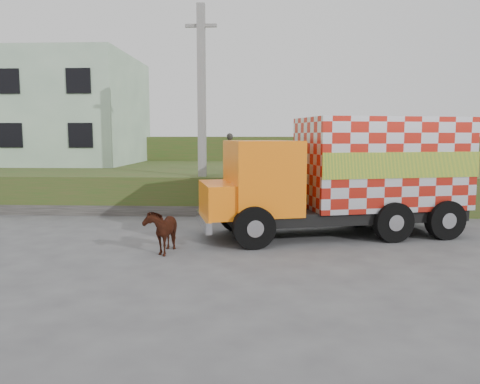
{
  "coord_description": "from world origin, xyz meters",
  "views": [
    {
      "loc": [
        1.31,
        -13.54,
        3.07
      ],
      "look_at": [
        0.63,
        1.17,
        1.3
      ],
      "focal_mm": 35.0,
      "sensor_mm": 36.0,
      "label": 1
    }
  ],
  "objects_px": {
    "pedestrian": "(230,152)",
    "utility_pole": "(202,110)",
    "cargo_truck": "(348,175)",
    "cow": "(162,230)"
  },
  "relations": [
    {
      "from": "cargo_truck",
      "to": "cow",
      "type": "relative_size",
      "value": 6.02
    },
    {
      "from": "cargo_truck",
      "to": "pedestrian",
      "type": "relative_size",
      "value": 5.02
    },
    {
      "from": "cow",
      "to": "pedestrian",
      "type": "bearing_deg",
      "value": 85.63
    },
    {
      "from": "utility_pole",
      "to": "cow",
      "type": "xyz_separation_m",
      "value": [
        -0.31,
        -6.08,
        -3.48
      ]
    },
    {
      "from": "utility_pole",
      "to": "cargo_truck",
      "type": "height_order",
      "value": "utility_pole"
    },
    {
      "from": "cargo_truck",
      "to": "pedestrian",
      "type": "xyz_separation_m",
      "value": [
        -4.08,
        6.01,
        0.48
      ]
    },
    {
      "from": "utility_pole",
      "to": "pedestrian",
      "type": "relative_size",
      "value": 4.72
    },
    {
      "from": "pedestrian",
      "to": "utility_pole",
      "type": "bearing_deg",
      "value": 79.62
    },
    {
      "from": "utility_pole",
      "to": "pedestrian",
      "type": "height_order",
      "value": "utility_pole"
    },
    {
      "from": "utility_pole",
      "to": "pedestrian",
      "type": "bearing_deg",
      "value": 69.28
    }
  ]
}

